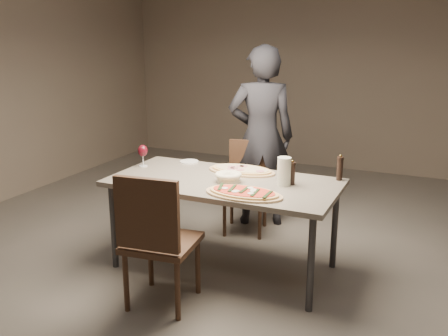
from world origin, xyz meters
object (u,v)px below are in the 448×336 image
at_px(dining_table, 224,187).
at_px(chair_far, 247,181).
at_px(carafe, 284,171).
at_px(chair_near, 156,235).
at_px(ham_pizza, 242,170).
at_px(diner, 261,137).
at_px(bread_basket, 228,177).
at_px(zucchini_pizza, 244,193).
at_px(pepper_mill_left, 292,173).

xyz_separation_m(dining_table, chair_far, (-0.15, 0.86, -0.21)).
relative_size(carafe, chair_near, 0.22).
xyz_separation_m(ham_pizza, diner, (-0.12, 0.79, 0.12)).
bearing_deg(ham_pizza, bread_basket, -62.74).
height_order(carafe, diner, diner).
bearing_deg(chair_far, bread_basket, 90.61).
distance_m(dining_table, diner, 1.09).
height_order(bread_basket, chair_far, chair_far).
bearing_deg(zucchini_pizza, chair_far, 110.06).
distance_m(bread_basket, chair_far, 0.96).
xyz_separation_m(pepper_mill_left, chair_near, (-0.68, -0.89, -0.29)).
height_order(dining_table, chair_far, chair_far).
relative_size(ham_pizza, diner, 0.33).
bearing_deg(bread_basket, carafe, 13.50).
bearing_deg(carafe, bread_basket, -166.50).
bearing_deg(diner, chair_near, 64.40).
relative_size(pepper_mill_left, carafe, 0.89).
bearing_deg(bread_basket, dining_table, 149.20).
distance_m(pepper_mill_left, diner, 1.13).
xyz_separation_m(dining_table, chair_near, (-0.16, -0.78, -0.14)).
xyz_separation_m(dining_table, carafe, (0.47, 0.07, 0.17)).
distance_m(dining_table, carafe, 0.50).
bearing_deg(carafe, chair_far, 127.89).
height_order(pepper_mill_left, chair_far, pepper_mill_left).
relative_size(dining_table, zucchini_pizza, 3.08).
distance_m(ham_pizza, carafe, 0.49).
distance_m(dining_table, bread_basket, 0.12).
bearing_deg(pepper_mill_left, bread_basket, -162.95).
bearing_deg(diner, pepper_mill_left, 99.04).
xyz_separation_m(bread_basket, carafe, (0.42, 0.10, 0.06)).
height_order(zucchini_pizza, carafe, carafe).
relative_size(dining_table, carafe, 8.23).
distance_m(zucchini_pizza, pepper_mill_left, 0.47).
relative_size(zucchini_pizza, chair_far, 0.67).
xyz_separation_m(ham_pizza, chair_far, (-0.18, 0.58, -0.28)).
distance_m(dining_table, pepper_mill_left, 0.55).
xyz_separation_m(pepper_mill_left, chair_far, (-0.67, 0.75, -0.35)).
xyz_separation_m(dining_table, bread_basket, (0.05, -0.03, 0.10)).
height_order(ham_pizza, pepper_mill_left, pepper_mill_left).
xyz_separation_m(pepper_mill_left, carafe, (-0.05, -0.04, 0.02)).
bearing_deg(chair_near, diner, 81.11).
relative_size(pepper_mill_left, chair_far, 0.22).
relative_size(dining_table, diner, 1.01).
distance_m(dining_table, ham_pizza, 0.29).
bearing_deg(ham_pizza, pepper_mill_left, 5.38).
height_order(dining_table, zucchini_pizza, zucchini_pizza).
distance_m(pepper_mill_left, chair_near, 1.15).
height_order(zucchini_pizza, diner, diner).
bearing_deg(chair_near, pepper_mill_left, 45.98).
xyz_separation_m(zucchini_pizza, chair_far, (-0.43, 1.14, -0.28)).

